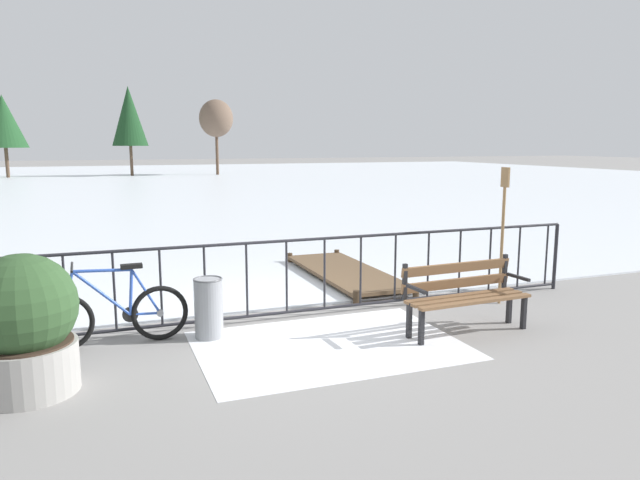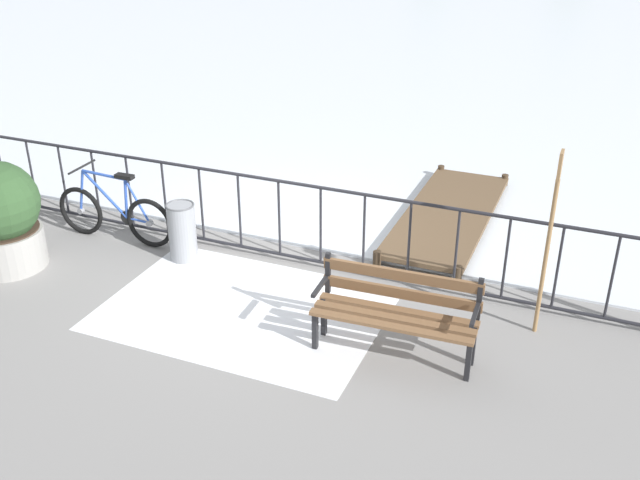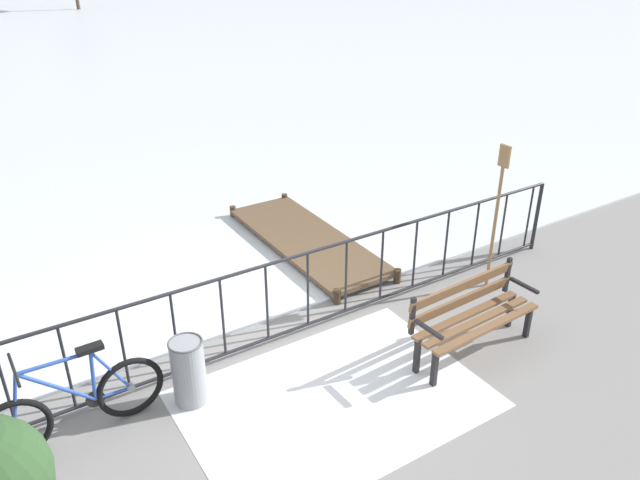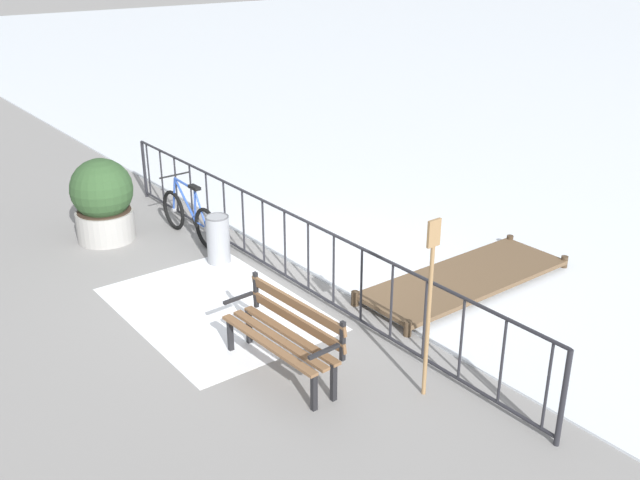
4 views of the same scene
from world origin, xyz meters
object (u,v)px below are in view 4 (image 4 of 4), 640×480
(planter_with_shrub, at_px, (103,200))
(trash_bin, at_px, (218,239))
(park_bench, at_px, (286,330))
(bicycle_near_railing, at_px, (190,217))
(oar_upright, at_px, (430,298))

(planter_with_shrub, xyz_separation_m, trash_bin, (1.87, 0.97, -0.29))
(park_bench, relative_size, planter_with_shrub, 1.22)
(bicycle_near_railing, relative_size, oar_upright, 0.86)
(planter_with_shrub, distance_m, oar_upright, 6.21)
(bicycle_near_railing, relative_size, trash_bin, 2.34)
(park_bench, distance_m, planter_with_shrub, 4.87)
(oar_upright, bearing_deg, bicycle_near_railing, 179.04)
(park_bench, height_order, planter_with_shrub, planter_with_shrub)
(park_bench, relative_size, oar_upright, 0.82)
(planter_with_shrub, relative_size, oar_upright, 0.67)
(bicycle_near_railing, distance_m, planter_with_shrub, 1.37)
(trash_bin, bearing_deg, park_bench, -16.42)
(planter_with_shrub, height_order, trash_bin, planter_with_shrub)
(bicycle_near_railing, bearing_deg, park_bench, -13.62)
(oar_upright, bearing_deg, planter_with_shrub, -170.83)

